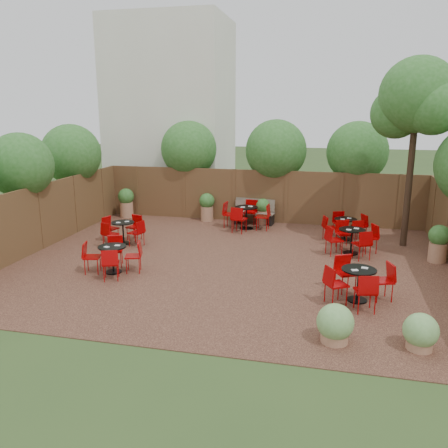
# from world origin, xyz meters

# --- Properties ---
(ground) EXTENTS (80.00, 80.00, 0.00)m
(ground) POSITION_xyz_m (0.00, 0.00, 0.00)
(ground) COLOR #354F23
(ground) RESTS_ON ground
(courtyard_paving) EXTENTS (12.00, 10.00, 0.02)m
(courtyard_paving) POSITION_xyz_m (0.00, 0.00, 0.01)
(courtyard_paving) COLOR #321B14
(courtyard_paving) RESTS_ON ground
(fence_back) EXTENTS (12.00, 0.08, 2.00)m
(fence_back) POSITION_xyz_m (0.00, 5.00, 1.00)
(fence_back) COLOR brown
(fence_back) RESTS_ON ground
(fence_left) EXTENTS (0.08, 10.00, 2.00)m
(fence_left) POSITION_xyz_m (-6.00, 0.00, 1.00)
(fence_left) COLOR brown
(fence_left) RESTS_ON ground
(neighbour_building) EXTENTS (5.00, 4.00, 8.00)m
(neighbour_building) POSITION_xyz_m (-4.50, 8.00, 4.00)
(neighbour_building) COLOR silver
(neighbour_building) RESTS_ON ground
(overhang_foliage) EXTENTS (15.46, 10.41, 2.36)m
(overhang_foliage) POSITION_xyz_m (-0.86, 3.23, 2.66)
(overhang_foliage) COLOR #29611F
(overhang_foliage) RESTS_ON ground
(courtyard_tree) EXTENTS (2.49, 2.39, 5.73)m
(courtyard_tree) POSITION_xyz_m (4.93, 2.87, 4.43)
(courtyard_tree) COLOR black
(courtyard_tree) RESTS_ON courtyard_paving
(park_bench_left) EXTENTS (1.56, 0.66, 0.93)m
(park_bench_left) POSITION_xyz_m (-0.13, 4.63, 0.50)
(park_bench_left) COLOR brown
(park_bench_left) RESTS_ON courtyard_paving
(park_bench_right) EXTENTS (1.45, 0.61, 0.87)m
(park_bench_right) POSITION_xyz_m (-0.16, 4.62, 0.47)
(park_bench_right) COLOR brown
(park_bench_right) RESTS_ON courtyard_paving
(bistro_tables) EXTENTS (8.66, 7.38, 0.93)m
(bistro_tables) POSITION_xyz_m (0.55, 1.12, 0.46)
(bistro_tables) COLOR black
(bistro_tables) RESTS_ON courtyard_paving
(planters) EXTENTS (11.54, 3.89, 1.14)m
(planters) POSITION_xyz_m (-0.67, 3.81, 0.60)
(planters) COLOR #9E6D4F
(planters) RESTS_ON courtyard_paving
(low_shrubs) EXTENTS (3.55, 3.01, 0.74)m
(low_shrubs) POSITION_xyz_m (4.27, -3.17, 0.37)
(low_shrubs) COLOR #9E6D4F
(low_shrubs) RESTS_ON courtyard_paving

